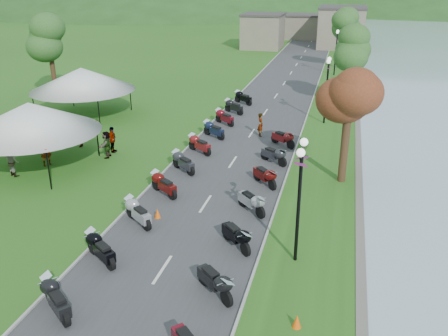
# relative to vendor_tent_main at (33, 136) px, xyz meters

# --- Properties ---
(road) EXTENTS (7.00, 120.00, 0.02)m
(road) POSITION_rel_vendor_tent_main_xyz_m (11.31, 15.66, -1.99)
(road) COLOR #3E3E41
(road) RESTS_ON ground
(hills_backdrop) EXTENTS (360.00, 120.00, 76.00)m
(hills_backdrop) POSITION_rel_vendor_tent_main_xyz_m (11.31, 175.66, -2.00)
(hills_backdrop) COLOR #285621
(hills_backdrop) RESTS_ON ground
(far_building) EXTENTS (18.00, 16.00, 5.00)m
(far_building) POSITION_rel_vendor_tent_main_xyz_m (9.31, 60.66, 0.50)
(far_building) COLOR #786F5E
(far_building) RESTS_ON ground
(moto_row_left) EXTENTS (2.60, 48.41, 1.10)m
(moto_row_left) POSITION_rel_vendor_tent_main_xyz_m (8.81, -5.11, -1.45)
(moto_row_left) COLOR #331411
(moto_row_left) RESTS_ON ground
(moto_row_right) EXTENTS (2.60, 36.03, 1.10)m
(moto_row_right) POSITION_rel_vendor_tent_main_xyz_m (13.81, -9.31, -1.45)
(moto_row_right) COLOR #331411
(moto_row_right) RESTS_ON ground
(vendor_tent_main) EXTENTS (5.35, 5.35, 4.00)m
(vendor_tent_main) POSITION_rel_vendor_tent_main_xyz_m (0.00, 0.00, 0.00)
(vendor_tent_main) COLOR silver
(vendor_tent_main) RESTS_ON ground
(vendor_tent_side) EXTENTS (5.55, 5.55, 4.00)m
(vendor_tent_side) POSITION_rel_vendor_tent_main_xyz_m (-2.82, 10.74, 0.00)
(vendor_tent_side) COLOR silver
(vendor_tent_side) RESTS_ON ground
(tree_lakeside) EXTENTS (2.85, 2.85, 7.91)m
(tree_lakeside) POSITION_rel_vendor_tent_main_xyz_m (17.92, 2.36, 1.96)
(tree_lakeside) COLOR #386B2A
(tree_lakeside) RESTS_ON ground
(pedestrian_a) EXTENTS (0.80, 0.87, 1.95)m
(pedestrian_a) POSITION_rel_vendor_tent_main_xyz_m (0.45, 0.35, -2.00)
(pedestrian_a) COLOR slate
(pedestrian_a) RESTS_ON ground
(pedestrian_b) EXTENTS (0.90, 0.71, 1.64)m
(pedestrian_b) POSITION_rel_vendor_tent_main_xyz_m (-0.51, -1.48, -2.00)
(pedestrian_b) COLOR slate
(pedestrian_b) RESTS_ON ground
(pedestrian_c) EXTENTS (0.68, 1.12, 1.62)m
(pedestrian_c) POSITION_rel_vendor_tent_main_xyz_m (0.61, 3.95, -2.00)
(pedestrian_c) COLOR slate
(pedestrian_c) RESTS_ON ground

